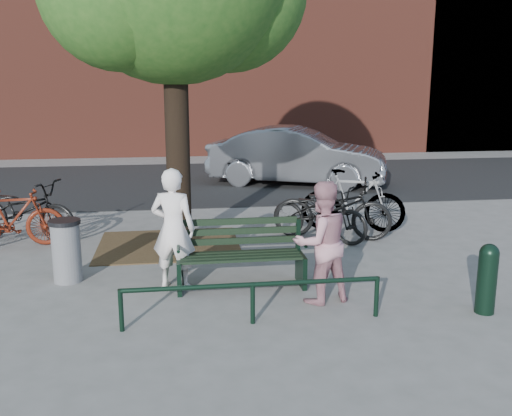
{
  "coord_description": "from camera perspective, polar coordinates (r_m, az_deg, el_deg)",
  "views": [
    {
      "loc": [
        -0.83,
        -7.37,
        2.78
      ],
      "look_at": [
        0.35,
        1.0,
        0.89
      ],
      "focal_mm": 40.0,
      "sensor_mm": 36.0,
      "label": 1
    }
  ],
  "objects": [
    {
      "name": "dirt_pit",
      "position": [
        9.96,
        -8.7,
        -3.67
      ],
      "size": [
        2.4,
        2.0,
        0.02
      ],
      "primitive_type": "cube",
      "color": "brown",
      "rests_on": "ground"
    },
    {
      "name": "person_left",
      "position": [
        7.77,
        -8.28,
        -2.07
      ],
      "size": [
        0.69,
        0.56,
        1.66
      ],
      "primitive_type": "imported",
      "rotation": [
        0.0,
        0.0,
        2.84
      ],
      "color": "white",
      "rests_on": "ground"
    },
    {
      "name": "bollard",
      "position": [
        7.49,
        22.12,
        -6.34
      ],
      "size": [
        0.23,
        0.23,
        0.87
      ],
      "color": "black",
      "rests_on": "ground"
    },
    {
      "name": "litter_bin",
      "position": [
        8.45,
        -18.43,
        -4.04
      ],
      "size": [
        0.44,
        0.44,
        0.89
      ],
      "color": "gray",
      "rests_on": "ground"
    },
    {
      "name": "bicycle_c",
      "position": [
        10.15,
        6.32,
        -0.5
      ],
      "size": [
        1.83,
        1.72,
        0.98
      ],
      "primitive_type": "imported",
      "rotation": [
        0.0,
        0.0,
        0.85
      ],
      "color": "black",
      "rests_on": "ground"
    },
    {
      "name": "parked_car",
      "position": [
        15.5,
        4.15,
        5.19
      ],
      "size": [
        5.02,
        3.32,
        1.56
      ],
      "primitive_type": "imported",
      "rotation": [
        0.0,
        0.0,
        1.18
      ],
      "color": "slate",
      "rests_on": "ground"
    },
    {
      "name": "bicycle_b",
      "position": [
        10.46,
        -23.17,
        -0.94
      ],
      "size": [
        1.75,
        0.68,
        1.02
      ],
      "primitive_type": "imported",
      "rotation": [
        0.0,
        0.0,
        1.69
      ],
      "color": "#601C0D",
      "rests_on": "ground"
    },
    {
      "name": "guard_railing",
      "position": [
        6.66,
        -0.33,
        -8.28
      ],
      "size": [
        3.06,
        0.06,
        0.51
      ],
      "color": "black",
      "rests_on": "ground"
    },
    {
      "name": "person_right",
      "position": [
        7.25,
        6.53,
        -3.44
      ],
      "size": [
        0.89,
        0.77,
        1.57
      ],
      "primitive_type": "imported",
      "rotation": [
        0.0,
        0.0,
        3.4
      ],
      "color": "#BF838E",
      "rests_on": "ground"
    },
    {
      "name": "bicycle_e",
      "position": [
        10.24,
        7.66,
        -0.07
      ],
      "size": [
        2.21,
        1.35,
        1.1
      ],
      "primitive_type": "imported",
      "rotation": [
        0.0,
        0.0,
        1.25
      ],
      "color": "black",
      "rests_on": "ground"
    },
    {
      "name": "bicycle_d",
      "position": [
        10.84,
        9.66,
        0.75
      ],
      "size": [
        2.01,
        1.19,
        1.17
      ],
      "primitive_type": "imported",
      "rotation": [
        0.0,
        0.0,
        1.21
      ],
      "color": "gray",
      "rests_on": "ground"
    },
    {
      "name": "road",
      "position": [
        16.13,
        -4.96,
        2.69
      ],
      "size": [
        40.0,
        7.0,
        0.01
      ],
      "primitive_type": "cube",
      "color": "black",
      "rests_on": "ground"
    },
    {
      "name": "bicycle_a",
      "position": [
        10.87,
        -22.25,
        -0.2
      ],
      "size": [
        2.19,
        1.47,
        1.09
      ],
      "primitive_type": "imported",
      "rotation": [
        0.0,
        0.0,
        1.17
      ],
      "color": "black",
      "rests_on": "ground"
    },
    {
      "name": "ground",
      "position": [
        7.92,
        -1.5,
        -7.93
      ],
      "size": [
        90.0,
        90.0,
        0.0
      ],
      "primitive_type": "plane",
      "color": "gray",
      "rests_on": "ground"
    },
    {
      "name": "park_bench",
      "position": [
        7.84,
        -1.59,
        -4.46
      ],
      "size": [
        1.74,
        0.54,
        0.97
      ],
      "color": "black",
      "rests_on": "ground"
    }
  ]
}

